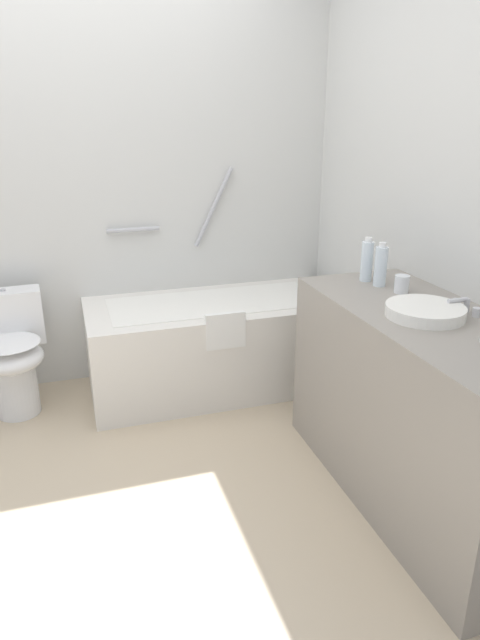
{
  "coord_description": "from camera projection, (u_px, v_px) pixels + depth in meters",
  "views": [
    {
      "loc": [
        -0.03,
        -2.04,
        1.57
      ],
      "look_at": [
        0.69,
        0.22,
        0.69
      ],
      "focal_mm": 31.05,
      "sensor_mm": 36.0,
      "label": 1
    }
  ],
  "objects": [
    {
      "name": "ground_plane",
      "position": [
        102.0,
        505.0,
        2.37
      ],
      "size": [
        4.18,
        4.18,
        0.0
      ],
      "primitive_type": "plane",
      "color": "#C1AD8E"
    },
    {
      "name": "wall_back_tiled",
      "position": [
        66.0,
        190.0,
        3.17
      ],
      "size": [
        3.58,
        0.1,
        2.34
      ],
      "primitive_type": "cube",
      "color": "silver",
      "rests_on": "ground_plane"
    },
    {
      "name": "wall_right_mirror",
      "position": [
        460.0,
        212.0,
        2.44
      ],
      "size": [
        0.1,
        3.0,
        2.34
      ],
      "primitive_type": "cube",
      "color": "silver",
      "rests_on": "ground_plane"
    },
    {
      "name": "bathtub",
      "position": [
        216.0,
        341.0,
        3.35
      ],
      "size": [
        1.5,
        0.69,
        1.28
      ],
      "color": "silver",
      "rests_on": "ground_plane"
    },
    {
      "name": "toilet",
      "position": [
        11.0,
        352.0,
        3.03
      ],
      "size": [
        0.39,
        0.5,
        0.68
      ],
      "rotation": [
        0.0,
        0.0,
        -1.51
      ],
      "color": "white",
      "rests_on": "ground_plane"
    },
    {
      "name": "vanity_counter",
      "position": [
        421.0,
        410.0,
        2.31
      ],
      "size": [
        0.56,
        1.38,
        0.83
      ],
      "primitive_type": "cube",
      "color": "gray",
      "rests_on": "ground_plane"
    },
    {
      "name": "sink_basin",
      "position": [
        425.0,
        311.0,
        2.17
      ],
      "size": [
        0.31,
        0.31,
        0.05
      ],
      "primitive_type": "cylinder",
      "color": "white",
      "rests_on": "vanity_counter"
    },
    {
      "name": "sink_faucet",
      "position": [
        464.0,
        305.0,
        2.22
      ],
      "size": [
        0.11,
        0.15,
        0.06
      ],
      "color": "silver",
      "rests_on": "vanity_counter"
    },
    {
      "name": "water_bottle_0",
      "position": [
        381.0,
        266.0,
        2.54
      ],
      "size": [
        0.06,
        0.06,
        0.2
      ],
      "color": "silver",
      "rests_on": "vanity_counter"
    },
    {
      "name": "water_bottle_1",
      "position": [
        367.0,
        261.0,
        2.62
      ],
      "size": [
        0.06,
        0.06,
        0.21
      ],
      "color": "silver",
      "rests_on": "vanity_counter"
    },
    {
      "name": "drinking_glass_1",
      "position": [
        402.0,
        284.0,
        2.45
      ],
      "size": [
        0.06,
        0.06,
        0.08
      ],
      "primitive_type": "cylinder",
      "color": "white",
      "rests_on": "vanity_counter"
    }
  ]
}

